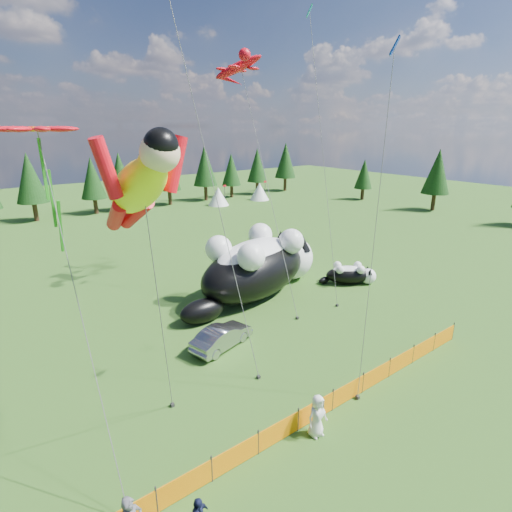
{
  "coord_description": "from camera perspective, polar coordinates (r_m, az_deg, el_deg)",
  "views": [
    {
      "loc": [
        -10.22,
        -12.45,
        11.68
      ],
      "look_at": [
        2.17,
        4.0,
        4.97
      ],
      "focal_mm": 28.0,
      "sensor_mm": 36.0,
      "label": 1
    }
  ],
  "objects": [
    {
      "name": "tree_line",
      "position": [
        58.85,
        -26.98,
        8.62
      ],
      "size": [
        90.0,
        4.0,
        8.0
      ],
      "primitive_type": null,
      "color": "black",
      "rests_on": "ground"
    },
    {
      "name": "car",
      "position": [
        22.51,
        -4.89,
        -11.4
      ],
      "size": [
        4.09,
        2.35,
        1.27
      ],
      "primitive_type": "imported",
      "rotation": [
        0.0,
        0.0,
        1.85
      ],
      "color": "#A2A1A6",
      "rests_on": "ground"
    },
    {
      "name": "diamond_kite_b",
      "position": [
        30.49,
        7.85,
        29.71
      ],
      "size": [
        1.99,
        5.85,
        19.92
      ],
      "color": "#0C948C",
      "rests_on": "ground"
    },
    {
      "name": "superhero_kite",
      "position": [
        11.98,
        -16.57,
        9.43
      ],
      "size": [
        3.71,
        4.83,
        12.08
      ],
      "color": "#FFFC0D",
      "rests_on": "ground"
    },
    {
      "name": "festival_tents",
      "position": [
        57.51,
        -14.83,
        7.16
      ],
      "size": [
        50.0,
        3.2,
        2.8
      ],
      "primitive_type": null,
      "color": "white",
      "rests_on": "ground"
    },
    {
      "name": "cat_small",
      "position": [
        31.79,
        13.35,
        -2.52
      ],
      "size": [
        3.9,
        3.31,
        1.64
      ],
      "rotation": [
        0.0,
        0.0,
        -0.65
      ],
      "color": "black",
      "rests_on": "ground"
    },
    {
      "name": "gecko_kite",
      "position": [
        31.27,
        -2.6,
        25.32
      ],
      "size": [
        5.1,
        11.92,
        17.93
      ],
      "color": "red",
      "rests_on": "ground"
    },
    {
      "name": "diamond_kite_c",
      "position": [
        18.46,
        18.95,
        24.32
      ],
      "size": [
        2.84,
        1.88,
        15.45
      ],
      "color": "#0B33B2",
      "rests_on": "ground"
    },
    {
      "name": "spectator_e",
      "position": [
        16.97,
        8.73,
        -21.64
      ],
      "size": [
        0.92,
        0.64,
        1.81
      ],
      "primitive_type": "imported",
      "rotation": [
        0.0,
        0.0,
        -0.08
      ],
      "color": "silver",
      "rests_on": "ground"
    },
    {
      "name": "ground",
      "position": [
        19.9,
        2.04,
        -17.92
      ],
      "size": [
        160.0,
        160.0,
        0.0
      ],
      "primitive_type": "plane",
      "color": "#133309",
      "rests_on": "ground"
    },
    {
      "name": "flower_kite",
      "position": [
        16.07,
        -28.71,
        15.04
      ],
      "size": [
        3.33,
        7.79,
        12.95
      ],
      "color": "red",
      "rests_on": "ground"
    },
    {
      "name": "safety_fence",
      "position": [
        17.85,
        8.55,
        -20.96
      ],
      "size": [
        22.06,
        0.06,
        1.1
      ],
      "color": "#262626",
      "rests_on": "ground"
    },
    {
      "name": "cat_large",
      "position": [
        28.62,
        0.57,
        -1.21
      ],
      "size": [
        12.88,
        6.85,
        4.72
      ],
      "rotation": [
        0.0,
        0.0,
        0.25
      ],
      "color": "black",
      "rests_on": "ground"
    }
  ]
}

